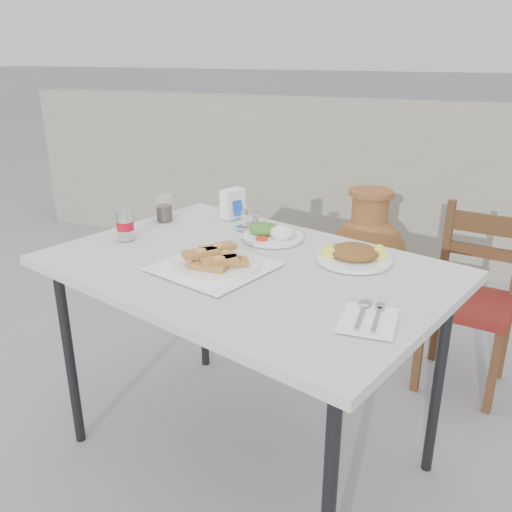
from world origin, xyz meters
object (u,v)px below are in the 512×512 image
at_px(salad_chopped_plate, 354,255).
at_px(napkin_holder, 233,204).
at_px(condiment_caddy, 253,223).
at_px(chair, 471,298).
at_px(pide_plate, 214,258).
at_px(cola_glass, 164,210).
at_px(cafe_table, 246,277).
at_px(salad_rice_plate, 272,233).
at_px(terracotta_urn, 366,266).
at_px(soda_can, 125,224).

bearing_deg(salad_chopped_plate, napkin_holder, 152.53).
bearing_deg(condiment_caddy, chair, 31.06).
bearing_deg(condiment_caddy, pide_plate, -86.14).
bearing_deg(cola_glass, pide_plate, -42.94).
distance_m(cafe_table, chair, 1.22).
relative_size(cafe_table, salad_rice_plate, 6.60).
xyz_separation_m(pide_plate, terracotta_urn, (0.29, 1.34, -0.49)).
distance_m(salad_rice_plate, soda_can, 0.58).
height_order(salad_rice_plate, soda_can, soda_can).
distance_m(cafe_table, pide_plate, 0.15).
height_order(salad_rice_plate, cola_glass, cola_glass).
xyz_separation_m(napkin_holder, condiment_caddy, (0.15, -0.13, -0.04)).
height_order(cola_glass, chair, cola_glass).
bearing_deg(salad_rice_plate, chair, 37.88).
bearing_deg(cafe_table, salad_rice_plate, 90.37).
bearing_deg(salad_chopped_plate, cola_glass, 168.87).
xyz_separation_m(pide_plate, chair, (0.86, 0.96, -0.42)).
xyz_separation_m(salad_chopped_plate, condiment_caddy, (-0.46, 0.19, 0.01)).
bearing_deg(condiment_caddy, salad_rice_plate, -32.67).
relative_size(salad_rice_plate, soda_can, 2.01).
height_order(cafe_table, pide_plate, pide_plate).
xyz_separation_m(pide_plate, cola_glass, (-0.44, 0.41, 0.02)).
height_order(pide_plate, terracotta_urn, pide_plate).
relative_size(cola_glass, chair, 0.13).
distance_m(cafe_table, cola_glass, 0.63).
distance_m(salad_rice_plate, salad_chopped_plate, 0.37).
height_order(condiment_caddy, terracotta_urn, condiment_caddy).
distance_m(salad_chopped_plate, soda_can, 0.89).
relative_size(cola_glass, condiment_caddy, 0.79).
height_order(pide_plate, soda_can, soda_can).
relative_size(salad_rice_plate, terracotta_urn, 0.29).
distance_m(pide_plate, condiment_caddy, 0.43).
bearing_deg(soda_can, chair, 32.18).
xyz_separation_m(cafe_table, salad_chopped_plate, (0.35, 0.16, 0.08)).
relative_size(salad_rice_plate, napkin_holder, 1.89).
distance_m(napkin_holder, condiment_caddy, 0.20).
height_order(salad_rice_plate, condiment_caddy, condiment_caddy).
xyz_separation_m(cafe_table, soda_can, (-0.54, 0.05, 0.12)).
height_order(salad_rice_plate, terracotta_urn, salad_rice_plate).
height_order(cafe_table, chair, chair).
xyz_separation_m(salad_chopped_plate, cola_glass, (-0.87, 0.17, 0.03)).
relative_size(soda_can, terracotta_urn, 0.15).
bearing_deg(salad_rice_plate, salad_chopped_plate, -18.45).
xyz_separation_m(pide_plate, soda_can, (-0.45, 0.14, 0.03)).
distance_m(pide_plate, chair, 1.35).
distance_m(pide_plate, cola_glass, 0.60).
bearing_deg(condiment_caddy, salad_chopped_plate, -22.13).
distance_m(salad_rice_plate, cola_glass, 0.53).
xyz_separation_m(cafe_table, chair, (0.77, 0.88, -0.33)).
bearing_deg(chair, terracotta_urn, 155.18).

